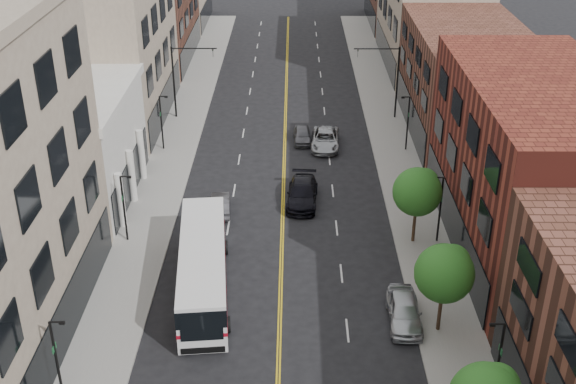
{
  "coord_description": "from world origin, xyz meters",
  "views": [
    {
      "loc": [
        0.75,
        -19.97,
        26.72
      ],
      "look_at": [
        0.44,
        22.06,
        5.0
      ],
      "focal_mm": 45.0,
      "sensor_mm": 36.0,
      "label": 1
    }
  ],
  "objects_px": {
    "car_lane_behind": "(220,204)",
    "car_parked_far": "(404,311)",
    "car_lane_a": "(302,193)",
    "city_bus": "(203,265)",
    "car_lane_c": "(302,135)",
    "car_lane_b": "(325,139)"
  },
  "relations": [
    {
      "from": "car_lane_behind",
      "to": "car_parked_far",
      "type": "bearing_deg",
      "value": 126.82
    },
    {
      "from": "car_lane_a",
      "to": "city_bus",
      "type": "bearing_deg",
      "value": -114.04
    },
    {
      "from": "car_lane_a",
      "to": "car_lane_behind",
      "type": "bearing_deg",
      "value": -162.19
    },
    {
      "from": "car_parked_far",
      "to": "car_lane_behind",
      "type": "distance_m",
      "value": 18.21
    },
    {
      "from": "car_parked_far",
      "to": "car_lane_c",
      "type": "relative_size",
      "value": 1.22
    },
    {
      "from": "car_parked_far",
      "to": "car_lane_c",
      "type": "xyz_separation_m",
      "value": [
        -5.77,
        27.16,
        -0.15
      ]
    },
    {
      "from": "car_lane_a",
      "to": "car_lane_c",
      "type": "xyz_separation_m",
      "value": [
        0.13,
        12.08,
        -0.16
      ]
    },
    {
      "from": "car_lane_behind",
      "to": "city_bus",
      "type": "bearing_deg",
      "value": 84.42
    },
    {
      "from": "car_lane_behind",
      "to": "car_lane_c",
      "type": "relative_size",
      "value": 1.03
    },
    {
      "from": "car_lane_c",
      "to": "car_parked_far",
      "type": "bearing_deg",
      "value": -79.97
    },
    {
      "from": "car_parked_far",
      "to": "car_lane_c",
      "type": "distance_m",
      "value": 27.76
    },
    {
      "from": "car_lane_a",
      "to": "car_lane_b",
      "type": "relative_size",
      "value": 1.04
    },
    {
      "from": "car_lane_c",
      "to": "car_lane_behind",
      "type": "bearing_deg",
      "value": -117.15
    },
    {
      "from": "city_bus",
      "to": "car_lane_behind",
      "type": "relative_size",
      "value": 3.27
    },
    {
      "from": "car_lane_behind",
      "to": "car_lane_c",
      "type": "bearing_deg",
      "value": -120.33
    },
    {
      "from": "car_parked_far",
      "to": "car_lane_behind",
      "type": "bearing_deg",
      "value": 133.26
    },
    {
      "from": "car_lane_c",
      "to": "car_lane_b",
      "type": "bearing_deg",
      "value": -31.77
    },
    {
      "from": "car_lane_behind",
      "to": "car_lane_b",
      "type": "height_order",
      "value": "car_lane_b"
    },
    {
      "from": "car_lane_c",
      "to": "car_lane_a",
      "type": "bearing_deg",
      "value": -92.57
    },
    {
      "from": "car_parked_far",
      "to": "car_lane_behind",
      "type": "height_order",
      "value": "car_parked_far"
    },
    {
      "from": "city_bus",
      "to": "car_lane_b",
      "type": "xyz_separation_m",
      "value": [
        8.59,
        22.81,
        -1.17
      ]
    },
    {
      "from": "city_bus",
      "to": "car_lane_a",
      "type": "distance_m",
      "value": 13.57
    }
  ]
}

